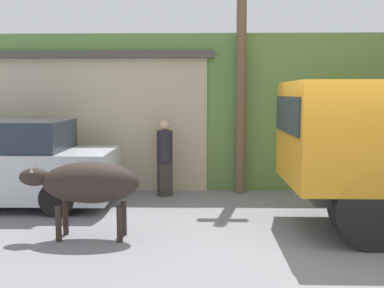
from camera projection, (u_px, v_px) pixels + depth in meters
name	position (u px, v px, depth m)	size (l,w,h in m)	color
ground_plane	(317.00, 242.00, 6.85)	(60.00, 60.00, 0.00)	gray
hillside_embankment	(261.00, 108.00, 13.61)	(32.00, 6.83, 3.59)	#608C47
building_backdrop	(112.00, 118.00, 11.49)	(5.14, 2.70, 3.20)	#C6B793
brown_cow	(88.00, 183.00, 6.92)	(1.87, 0.64, 1.21)	#2D231E
pedestrian_on_hill	(165.00, 155.00, 9.77)	(0.46, 0.46, 1.67)	#38332D
utility_pole	(241.00, 60.00, 9.89)	(0.90, 0.22, 5.72)	brown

